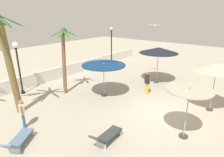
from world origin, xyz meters
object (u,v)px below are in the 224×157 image
lounge_chair_1 (18,140)px  seagull_2 (155,25)px  patio_umbrella_1 (159,50)px  palm_tree_1 (6,54)px  lamp_post_1 (111,47)px  patio_umbrella_3 (217,66)px  lamp_post_0 (18,59)px  patio_umbrella_0 (104,66)px  guest_0 (22,111)px  palm_tree_2 (64,53)px  patio_umbrella_2 (189,93)px  lounge_chair_2 (106,136)px  guest_1 (147,81)px

lounge_chair_1 → seagull_2: bearing=-0.1°
patio_umbrella_1 → palm_tree_1: 11.05m
seagull_2 → lamp_post_1: bearing=92.0°
patio_umbrella_3 → lamp_post_0: (-5.78, 11.64, -0.19)m
patio_umbrella_0 → guest_0: bearing=173.5°
seagull_2 → lounge_chair_1: bearing=179.9°
palm_tree_1 → palm_tree_2: palm_tree_1 is taller
lounge_chair_1 → patio_umbrella_3: bearing=-32.9°
patio_umbrella_2 → lounge_chair_2: 4.23m
patio_umbrella_2 → lamp_post_1: lamp_post_1 is taller
patio_umbrella_1 → lounge_chair_1: bearing=174.9°
seagull_2 → palm_tree_2: bearing=155.0°
lamp_post_1 → lounge_chair_2: size_ratio=2.28×
palm_tree_2 → guest_1: size_ratio=2.85×
lounge_chair_2 → palm_tree_2: bearing=65.4°
palm_tree_1 → guest_0: palm_tree_1 is taller
lamp_post_1 → lounge_chair_1: (-12.61, -4.62, -2.01)m
patio_umbrella_2 → patio_umbrella_1: bearing=35.5°
lamp_post_0 → lounge_chair_1: 7.01m
patio_umbrella_3 → guest_1: size_ratio=1.83×
lounge_chair_2 → patio_umbrella_0: bearing=41.4°
palm_tree_2 → guest_1: 6.33m
lamp_post_0 → lounge_chair_2: bearing=-94.4°
guest_0 → lounge_chair_1: bearing=-127.0°
patio_umbrella_0 → palm_tree_1: (-5.26, 2.46, 1.41)m
patio_umbrella_2 → lamp_post_1: bearing=54.4°
patio_umbrella_0 → guest_0: (-5.73, 0.65, -1.30)m
palm_tree_1 → guest_1: 9.20m
patio_umbrella_0 → lamp_post_0: 6.12m
patio_umbrella_1 → seagull_2: size_ratio=2.86×
palm_tree_1 → lounge_chair_1: palm_tree_1 is taller
patio_umbrella_1 → patio_umbrella_3: size_ratio=1.03×
lounge_chair_2 → patio_umbrella_2: bearing=-44.6°
patio_umbrella_2 → palm_tree_2: (0.18, 8.91, 0.73)m
lounge_chair_1 → guest_1: 9.07m
patio_umbrella_1 → lamp_post_0: lamp_post_0 is taller
patio_umbrella_1 → palm_tree_2: palm_tree_2 is taller
seagull_2 → palm_tree_1: bearing=164.2°
palm_tree_2 → guest_0: palm_tree_2 is taller
palm_tree_1 → patio_umbrella_3: bearing=-49.9°
lounge_chair_1 → lounge_chair_2: same height
lamp_post_0 → palm_tree_2: bearing=-47.5°
palm_tree_1 → lounge_chair_1: bearing=-115.1°
lamp_post_1 → seagull_2: 5.20m
patio_umbrella_0 → lamp_post_1: bearing=33.8°
patio_umbrella_3 → patio_umbrella_2: bearing=174.9°
patio_umbrella_0 → guest_1: 3.38m
patio_umbrella_2 → guest_1: bearing=47.9°
palm_tree_1 → guest_1: size_ratio=3.50×
patio_umbrella_2 → lamp_post_0: lamp_post_0 is taller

